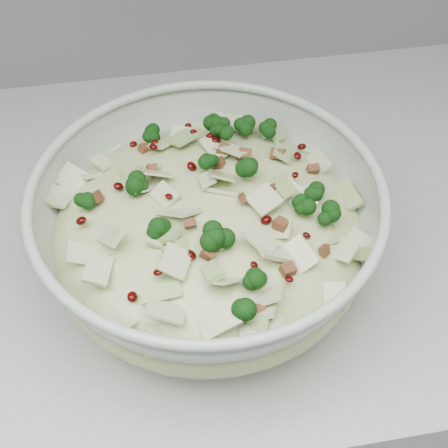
% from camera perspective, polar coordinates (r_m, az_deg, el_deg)
% --- Properties ---
extents(mixing_bowl, '(0.34, 0.34, 0.13)m').
position_cam_1_polar(mixing_bowl, '(0.60, -1.48, -0.84)').
color(mixing_bowl, '#A3B3A4').
rests_on(mixing_bowl, counter).
extents(salad, '(0.35, 0.35, 0.13)m').
position_cam_1_polar(salad, '(0.59, -1.52, 0.52)').
color(salad, '#B6BE82').
rests_on(salad, mixing_bowl).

